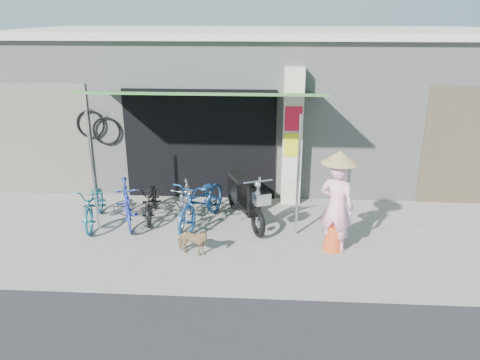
# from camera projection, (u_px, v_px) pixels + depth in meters

# --- Properties ---
(ground) EXTENTS (80.00, 80.00, 0.00)m
(ground) POSITION_uv_depth(u_px,v_px,m) (248.00, 251.00, 8.43)
(ground) COLOR gray
(ground) RESTS_ON ground
(bicycle_shop) EXTENTS (12.30, 5.30, 3.66)m
(bicycle_shop) POSITION_uv_depth(u_px,v_px,m) (257.00, 100.00, 12.60)
(bicycle_shop) COLOR gray
(bicycle_shop) RESTS_ON ground
(shop_pillar) EXTENTS (0.42, 0.44, 3.00)m
(shop_pillar) POSITION_uv_depth(u_px,v_px,m) (292.00, 137.00, 10.17)
(shop_pillar) COLOR beige
(shop_pillar) RESTS_ON ground
(awning) EXTENTS (4.60, 1.88, 2.72)m
(awning) POSITION_uv_depth(u_px,v_px,m) (206.00, 96.00, 9.16)
(awning) COLOR #2F5F2B
(awning) RESTS_ON ground
(neighbour_left) EXTENTS (2.60, 0.06, 2.60)m
(neighbour_left) POSITION_uv_depth(u_px,v_px,m) (36.00, 140.00, 10.72)
(neighbour_left) COLOR #6B665B
(neighbour_left) RESTS_ON ground
(bike_teal) EXTENTS (0.82, 1.70, 0.85)m
(bike_teal) POSITION_uv_depth(u_px,v_px,m) (94.00, 204.00, 9.40)
(bike_teal) COLOR #196172
(bike_teal) RESTS_ON ground
(bike_blue) EXTENTS (0.91, 1.55, 0.90)m
(bike_blue) POSITION_uv_depth(u_px,v_px,m) (127.00, 203.00, 9.37)
(bike_blue) COLOR #21319A
(bike_blue) RESTS_ON ground
(bike_black) EXTENTS (0.72, 1.55, 0.78)m
(bike_black) POSITION_uv_depth(u_px,v_px,m) (152.00, 200.00, 9.70)
(bike_black) COLOR black
(bike_black) RESTS_ON ground
(bike_silver) EXTENTS (0.43, 1.50, 0.90)m
(bike_silver) POSITION_uv_depth(u_px,v_px,m) (185.00, 203.00, 9.38)
(bike_silver) COLOR #B0AFB4
(bike_silver) RESTS_ON ground
(bike_navy) EXTENTS (1.24, 2.06, 1.02)m
(bike_navy) POSITION_uv_depth(u_px,v_px,m) (202.00, 201.00, 9.31)
(bike_navy) COLOR navy
(bike_navy) RESTS_ON ground
(street_dog) EXTENTS (0.67, 0.42, 0.52)m
(street_dog) POSITION_uv_depth(u_px,v_px,m) (192.00, 241.00, 8.22)
(street_dog) COLOR tan
(street_dog) RESTS_ON ground
(moped) EXTENTS (0.98, 1.90, 1.14)m
(moped) POSITION_uv_depth(u_px,v_px,m) (244.00, 198.00, 9.48)
(moped) COLOR black
(moped) RESTS_ON ground
(nun) EXTENTS (0.73, 0.64, 1.86)m
(nun) POSITION_uv_depth(u_px,v_px,m) (337.00, 203.00, 8.19)
(nun) COLOR #F7A6C9
(nun) RESTS_ON ground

